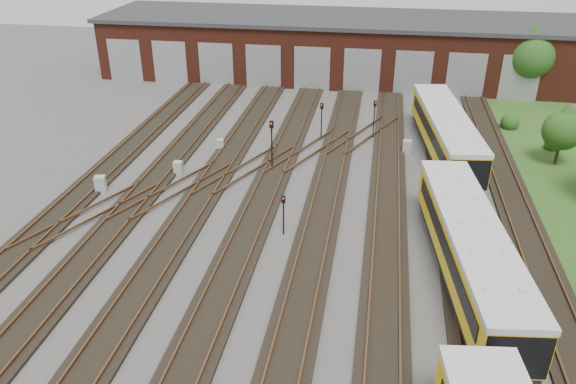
# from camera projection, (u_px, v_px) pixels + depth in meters

# --- Properties ---
(ground) EXTENTS (120.00, 120.00, 0.00)m
(ground) POSITION_uv_depth(u_px,v_px,m) (261.00, 298.00, 27.52)
(ground) COLOR #4C4947
(ground) RESTS_ON ground
(track_network) EXTENTS (30.40, 70.00, 0.33)m
(track_network) POSITION_uv_depth(u_px,v_px,m) (260.00, 288.00, 28.01)
(track_network) COLOR black
(track_network) RESTS_ON ground
(maintenance_shed) EXTENTS (51.00, 12.50, 6.35)m
(maintenance_shed) POSITION_uv_depth(u_px,v_px,m) (338.00, 46.00, 60.95)
(maintenance_shed) COLOR #572215
(maintenance_shed) RESTS_ON ground
(metro_train) EXTENTS (4.46, 47.15, 3.09)m
(metro_train) POSITION_uv_depth(u_px,v_px,m) (470.00, 251.00, 27.77)
(metro_train) COLOR black
(metro_train) RESTS_ON ground
(signal_mast_0) EXTENTS (0.28, 0.26, 3.67)m
(signal_mast_0) POSITION_uv_depth(u_px,v_px,m) (272.00, 139.00, 39.65)
(signal_mast_0) COLOR black
(signal_mast_0) RESTS_ON ground
(signal_mast_1) EXTENTS (0.28, 0.27, 2.87)m
(signal_mast_1) POSITION_uv_depth(u_px,v_px,m) (322.00, 115.00, 45.35)
(signal_mast_1) COLOR black
(signal_mast_1) RESTS_ON ground
(signal_mast_2) EXTENTS (0.27, 0.25, 3.11)m
(signal_mast_2) POSITION_uv_depth(u_px,v_px,m) (374.00, 114.00, 45.21)
(signal_mast_2) COLOR black
(signal_mast_2) RESTS_ON ground
(signal_mast_3) EXTENTS (0.23, 0.21, 2.53)m
(signal_mast_3) POSITION_uv_depth(u_px,v_px,m) (283.00, 210.00, 32.01)
(signal_mast_3) COLOR black
(signal_mast_3) RESTS_ON ground
(relay_cabinet_0) EXTENTS (0.80, 0.71, 1.13)m
(relay_cabinet_0) POSITION_uv_depth(u_px,v_px,m) (101.00, 184.00, 37.24)
(relay_cabinet_0) COLOR #ABAEB0
(relay_cabinet_0) RESTS_ON ground
(relay_cabinet_1) EXTENTS (0.60, 0.53, 0.88)m
(relay_cabinet_1) POSITION_uv_depth(u_px,v_px,m) (220.00, 145.00, 43.56)
(relay_cabinet_1) COLOR #ABAEB0
(relay_cabinet_1) RESTS_ON ground
(relay_cabinet_2) EXTENTS (0.61, 0.51, 0.99)m
(relay_cabinet_2) POSITION_uv_depth(u_px,v_px,m) (178.00, 168.00, 39.63)
(relay_cabinet_2) COLOR #ABAEB0
(relay_cabinet_2) RESTS_ON ground
(relay_cabinet_3) EXTENTS (0.68, 0.58, 1.07)m
(relay_cabinet_3) POSITION_uv_depth(u_px,v_px,m) (407.00, 147.00, 42.93)
(relay_cabinet_3) COLOR #ABAEB0
(relay_cabinet_3) RESTS_ON ground
(relay_cabinet_4) EXTENTS (0.63, 0.53, 0.99)m
(relay_cabinet_4) POSITION_uv_depth(u_px,v_px,m) (470.00, 202.00, 35.23)
(relay_cabinet_4) COLOR #ABAEB0
(relay_cabinet_4) RESTS_ON ground
(tree_0) EXTENTS (4.37, 4.37, 7.24)m
(tree_0) POSITION_uv_depth(u_px,v_px,m) (532.00, 50.00, 53.11)
(tree_0) COLOR #2F2315
(tree_0) RESTS_ON ground
(tree_1) EXTENTS (2.85, 2.85, 4.73)m
(tree_1) POSITION_uv_depth(u_px,v_px,m) (564.00, 126.00, 39.91)
(tree_1) COLOR #2F2315
(tree_1) RESTS_ON ground
(bush_1) EXTENTS (1.54, 1.54, 1.54)m
(bush_1) POSITION_uv_depth(u_px,v_px,m) (510.00, 120.00, 47.52)
(bush_1) COLOR #214D16
(bush_1) RESTS_ON ground
(bush_2) EXTENTS (1.17, 1.17, 1.17)m
(bush_2) POSITION_uv_depth(u_px,v_px,m) (552.00, 143.00, 43.54)
(bush_2) COLOR #214D16
(bush_2) RESTS_ON ground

